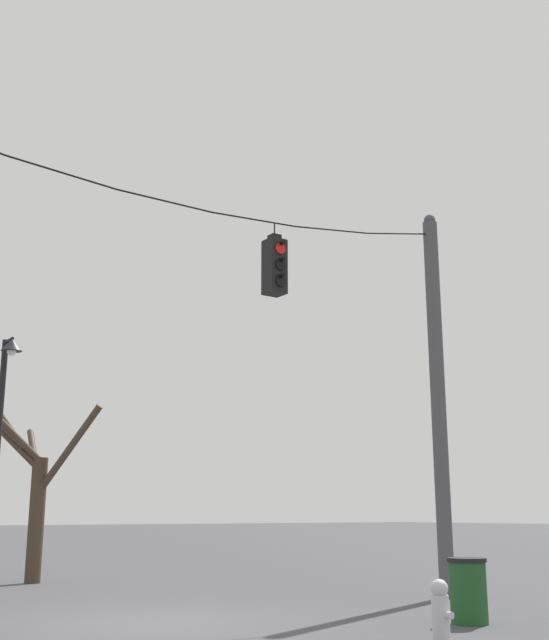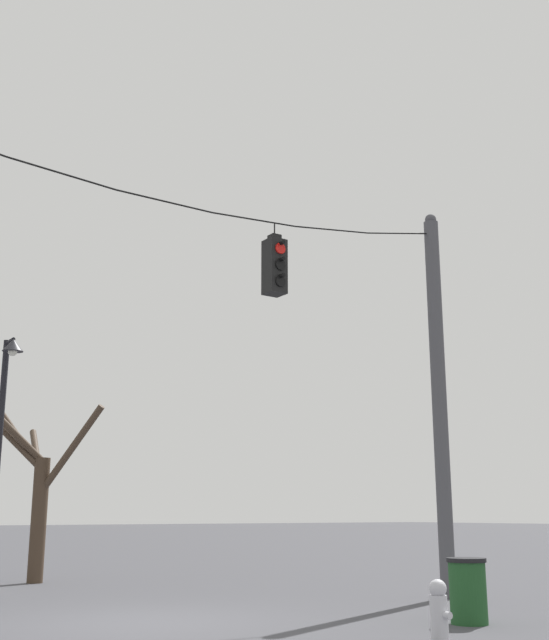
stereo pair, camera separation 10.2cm
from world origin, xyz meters
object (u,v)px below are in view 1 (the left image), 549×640
at_px(traffic_light_over_intersection, 274,266).
at_px(fire_hydrant, 441,610).
at_px(trash_bin, 468,590).
at_px(utility_pole_right, 438,396).
at_px(street_lamp, 2,418).
at_px(bare_tree, 32,484).

bearing_deg(traffic_light_over_intersection, fire_hydrant, -90.85).
bearing_deg(fire_hydrant, traffic_light_over_intersection, 89.15).
bearing_deg(trash_bin, utility_pole_right, 48.46).
height_order(utility_pole_right, street_lamp, utility_pole_right).
bearing_deg(traffic_light_over_intersection, utility_pole_right, -0.00).
height_order(utility_pole_right, trash_bin, utility_pole_right).
xyz_separation_m(street_lamp, bare_tree, (1.87, 3.71, -1.07)).
bearing_deg(street_lamp, utility_pole_right, -29.17).
height_order(fire_hydrant, trash_bin, trash_bin).
xyz_separation_m(bare_tree, trash_bin, (3.06, -10.53, -1.75)).
distance_m(traffic_light_over_intersection, bare_tree, 8.73).
distance_m(utility_pole_right, traffic_light_over_intersection, 4.43).
distance_m(street_lamp, bare_tree, 4.29).
distance_m(utility_pole_right, trash_bin, 4.94).
relative_size(utility_pole_right, fire_hydrant, 10.17).
xyz_separation_m(utility_pole_right, fire_hydrant, (-4.01, -3.71, -3.43)).
relative_size(traffic_light_over_intersection, bare_tree, 0.30).
distance_m(utility_pole_right, bare_tree, 9.67).
distance_m(street_lamp, fire_hydrant, 8.97).
xyz_separation_m(utility_pole_right, traffic_light_over_intersection, (-3.95, 0.00, 2.00)).
xyz_separation_m(traffic_light_over_intersection, trash_bin, (1.55, -2.72, -5.35)).
height_order(traffic_light_over_intersection, bare_tree, traffic_light_over_intersection).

